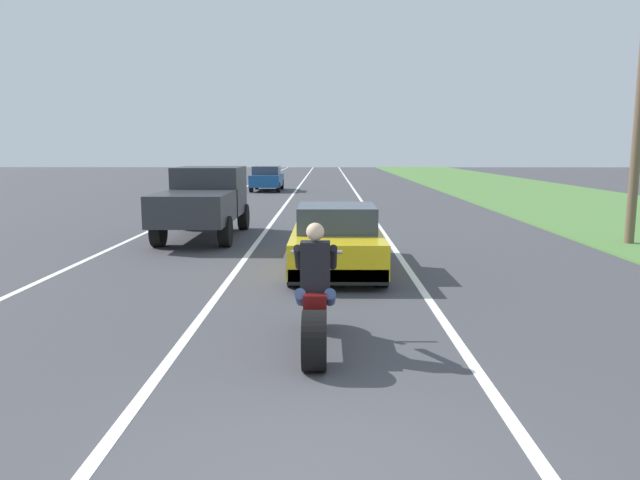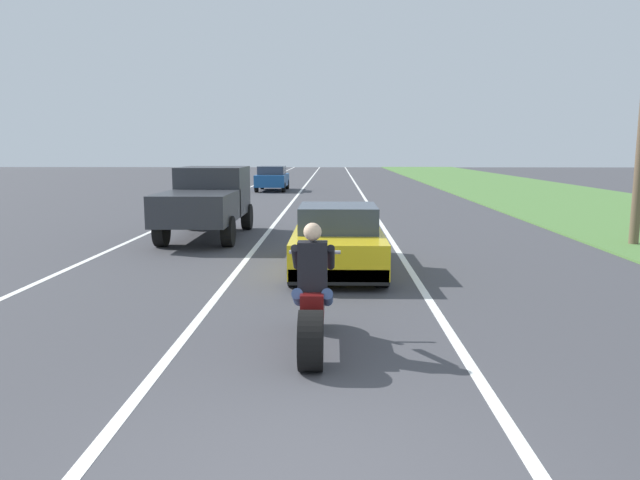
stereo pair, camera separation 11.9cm
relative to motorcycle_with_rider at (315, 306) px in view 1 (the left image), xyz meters
The scene contains 8 objects.
lane_stripe_left_solid 17.76m from the motorcycle_with_rider, 107.52° to the left, with size 0.14×120.00×0.01m, color white.
lane_stripe_right_solid 17.04m from the motorcycle_with_rider, 83.74° to the left, with size 0.14×120.00×0.01m, color white.
lane_stripe_centre_dashed 17.03m from the motorcycle_with_rider, 95.88° to the left, with size 0.14×120.00×0.01m, color white.
grass_verge_right 20.74m from the motorcycle_with_rider, 54.72° to the left, with size 10.00×120.00×0.06m, color #517F3D.
motorcycle_with_rider is the anchor object (origin of this frame).
sports_car_yellow 5.07m from the motorcycle_with_rider, 86.11° to the left, with size 1.84×4.30×1.37m.
pickup_truck_left_lane_dark_grey 10.14m from the motorcycle_with_rider, 109.26° to the left, with size 2.02×4.80×1.98m.
distant_car_far_ahead 29.03m from the motorcycle_with_rider, 96.92° to the left, with size 1.80×4.00×1.50m.
Camera 1 is at (0.08, -3.92, 2.49)m, focal length 32.94 mm.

